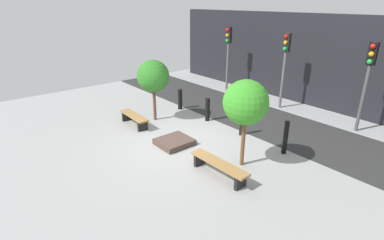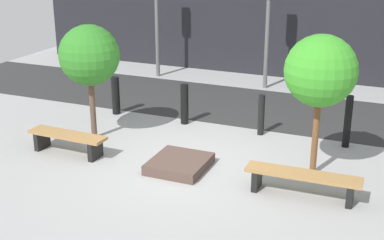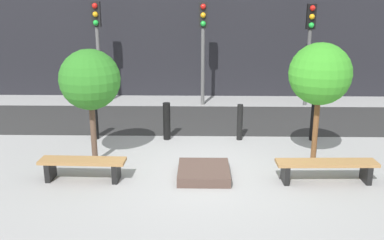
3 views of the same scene
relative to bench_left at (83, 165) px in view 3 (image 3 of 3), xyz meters
The scene contains 15 objects.
ground_plane 2.39m from the bench_left, ahead, with size 18.00×18.00×0.00m, color #989898.
road_strip 4.92m from the bench_left, 61.43° to the left, with size 18.00×3.08×0.01m, color #2D2D2D.
building_facade 8.24m from the bench_left, 73.06° to the left, with size 16.20×0.50×4.03m, color black.
bench_left is the anchor object (origin of this frame).
bench_right 4.70m from the bench_left, ahead, with size 1.93×0.44×0.42m.
planter_bed 2.37m from the bench_left, ahead, with size 1.02×1.11×0.19m, color #4E3B33.
tree_behind_left_bench 1.77m from the bench_left, 90.00° to the left, with size 1.26×1.26×2.44m.
tree_behind_right_bench 5.07m from the bench_left, 11.44° to the left, with size 1.27×1.27×2.58m.
bollard_far_left 2.56m from the bench_left, 98.51° to the left, with size 0.19×0.19×0.92m, color black.
bollard_left 2.91m from the bench_left, 60.30° to the left, with size 0.18×0.18×0.94m, color black.
bollard_center 4.13m from the bench_left, 37.78° to the left, with size 0.14×0.14×0.90m, color black.
bollard_right 5.68m from the bench_left, 26.45° to the left, with size 0.15×0.15×1.10m, color black.
traffic_light_west 6.54m from the bench_left, 99.59° to the left, with size 0.28×0.27×3.31m.
traffic_light_mid_west 6.87m from the bench_left, 69.05° to the left, with size 0.28×0.27×3.29m.
traffic_light_mid_east 8.63m from the bench_left, 46.94° to the left, with size 0.28×0.27×3.25m.
Camera 3 is at (-0.08, -7.99, 3.44)m, focal length 40.00 mm.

